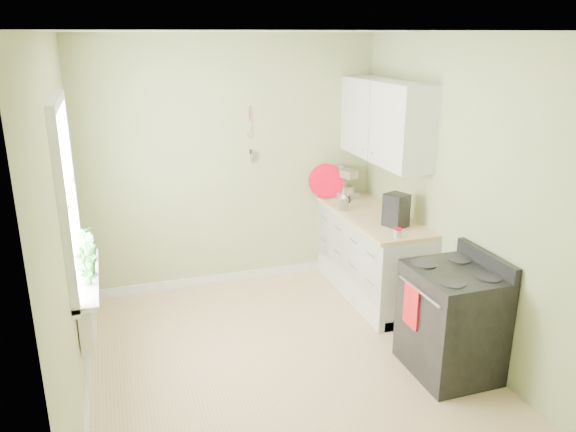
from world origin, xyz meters
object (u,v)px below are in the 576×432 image
object	(u,v)px
kettle	(344,202)
coffee_maker	(396,211)
stove	(451,321)
stand_mixer	(345,184)

from	to	relation	value
kettle	coffee_maker	bearing A→B (deg)	-66.19
stove	stand_mixer	size ratio (longest dim) A/B	2.79
stove	kettle	world-z (taller)	kettle
stand_mixer	stove	bearing A→B (deg)	-89.53
kettle	coffee_maker	xyz separation A→B (m)	(0.27, -0.62, 0.06)
stand_mixer	coffee_maker	distance (m)	1.07
coffee_maker	stand_mixer	bearing A→B (deg)	93.39
stand_mixer	kettle	xyz separation A→B (m)	(-0.21, -0.45, -0.07)
kettle	coffee_maker	size ratio (longest dim) A/B	0.55
kettle	stand_mixer	bearing A→B (deg)	64.92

